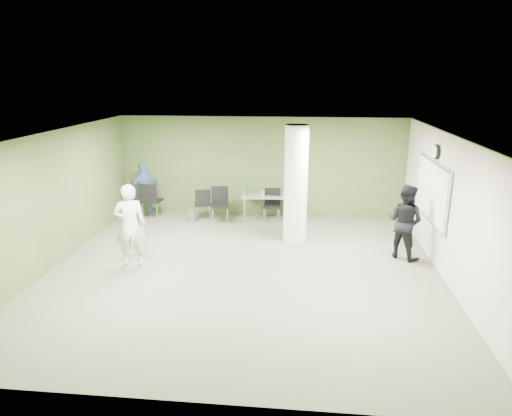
# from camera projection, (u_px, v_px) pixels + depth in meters

# --- Properties ---
(floor) EXTENTS (8.00, 8.00, 0.00)m
(floor) POSITION_uv_depth(u_px,v_px,m) (244.00, 270.00, 9.45)
(floor) COLOR #4C4D3C
(floor) RESTS_ON ground
(ceiling) EXTENTS (8.00, 8.00, 0.00)m
(ceiling) POSITION_uv_depth(u_px,v_px,m) (243.00, 135.00, 8.67)
(ceiling) COLOR white
(ceiling) RESTS_ON wall_back
(wall_back) EXTENTS (8.00, 2.80, 0.02)m
(wall_back) POSITION_uv_depth(u_px,v_px,m) (262.00, 167.00, 12.88)
(wall_back) COLOR #405729
(wall_back) RESTS_ON floor
(wall_left) EXTENTS (0.02, 8.00, 2.80)m
(wall_left) POSITION_uv_depth(u_px,v_px,m) (52.00, 200.00, 9.45)
(wall_left) COLOR #405729
(wall_left) RESTS_ON floor
(wall_right_cream) EXTENTS (0.02, 8.00, 2.80)m
(wall_right_cream) POSITION_uv_depth(u_px,v_px,m) (452.00, 212.00, 8.67)
(wall_right_cream) COLOR beige
(wall_right_cream) RESTS_ON floor
(column) EXTENTS (0.56, 0.56, 2.80)m
(column) POSITION_uv_depth(u_px,v_px,m) (296.00, 184.00, 10.87)
(column) COLOR silver
(column) RESTS_ON floor
(whiteboard) EXTENTS (0.05, 2.30, 1.30)m
(whiteboard) POSITION_uv_depth(u_px,v_px,m) (432.00, 191.00, 9.79)
(whiteboard) COLOR silver
(whiteboard) RESTS_ON wall_right_cream
(wall_clock) EXTENTS (0.06, 0.32, 0.32)m
(wall_clock) POSITION_uv_depth(u_px,v_px,m) (436.00, 152.00, 9.55)
(wall_clock) COLOR black
(wall_clock) RESTS_ON wall_right_cream
(folding_table) EXTENTS (1.52, 0.76, 0.95)m
(folding_table) POSITION_uv_depth(u_px,v_px,m) (268.00, 197.00, 12.63)
(folding_table) COLOR gray
(folding_table) RESTS_ON floor
(wastebasket) EXTENTS (0.26, 0.26, 0.29)m
(wastebasket) POSITION_uv_depth(u_px,v_px,m) (192.00, 215.00, 12.66)
(wastebasket) COLOR #4C4C4C
(wastebasket) RESTS_ON floor
(chair_back_left) EXTENTS (0.54, 0.54, 1.02)m
(chair_back_left) POSITION_uv_depth(u_px,v_px,m) (151.00, 198.00, 12.73)
(chair_back_left) COLOR black
(chair_back_left) RESTS_ON floor
(chair_back_right) EXTENTS (0.55, 0.55, 0.89)m
(chair_back_right) POSITION_uv_depth(u_px,v_px,m) (203.00, 202.00, 12.64)
(chair_back_right) COLOR black
(chair_back_right) RESTS_ON floor
(chair_table_left) EXTENTS (0.55, 0.55, 0.97)m
(chair_table_left) POSITION_uv_depth(u_px,v_px,m) (220.00, 202.00, 12.46)
(chair_table_left) COLOR black
(chair_table_left) RESTS_ON floor
(chair_table_right) EXTENTS (0.48, 0.48, 0.91)m
(chair_table_right) POSITION_uv_depth(u_px,v_px,m) (272.00, 203.00, 12.50)
(chair_table_right) COLOR black
(chair_table_right) RESTS_ON floor
(woman_white) EXTENTS (0.73, 0.57, 1.77)m
(woman_white) POSITION_uv_depth(u_px,v_px,m) (130.00, 225.00, 9.50)
(woman_white) COLOR silver
(woman_white) RESTS_ON floor
(man_black) EXTENTS (1.02, 1.00, 1.66)m
(man_black) POSITION_uv_depth(u_px,v_px,m) (405.00, 222.00, 9.92)
(man_black) COLOR black
(man_black) RESTS_ON floor
(man_blue) EXTENTS (0.98, 0.82, 1.56)m
(man_blue) POSITION_uv_depth(u_px,v_px,m) (145.00, 190.00, 12.80)
(man_blue) COLOR #3F649E
(man_blue) RESTS_ON floor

